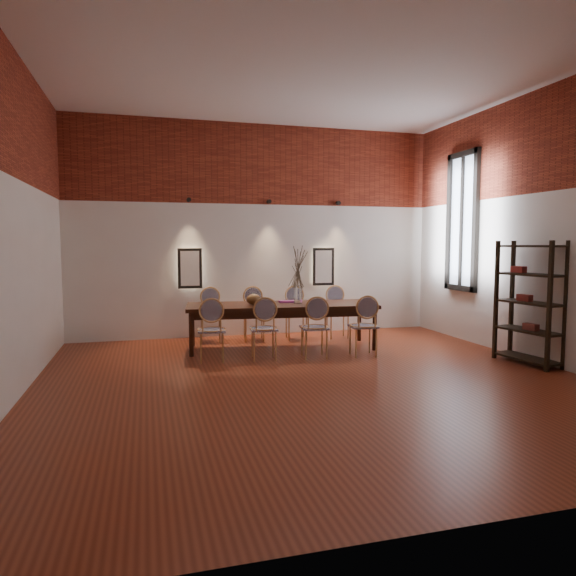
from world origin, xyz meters
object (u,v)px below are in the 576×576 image
object	(u,v)px
chair_far_b	(254,315)
chair_far_d	(338,313)
chair_near_b	(264,329)
book	(287,301)
shelving_rack	(529,303)
vase	(298,295)
chair_near_a	(212,330)
chair_far_a	(210,316)
bowl	(254,299)
dining_table	(282,326)
chair_far_c	(296,314)
chair_near_d	(363,326)
chair_near_c	(314,327)

from	to	relation	value
chair_far_b	chair_far_d	xyz separation A→B (m)	(1.56, -0.17, 0.00)
chair_near_b	chair_far_b	bearing A→B (deg)	90.00
book	shelving_rack	distance (m)	3.78
chair_far_d	vase	size ratio (longest dim) A/B	3.13
chair_near_a	vase	size ratio (longest dim) A/B	3.13
chair_near_a	chair_far_b	size ratio (longest dim) A/B	1.00
chair_far_a	book	world-z (taller)	chair_far_a
chair_far_b	bowl	size ratio (longest dim) A/B	3.92
chair_near_b	bowl	bearing A→B (deg)	96.40
dining_table	chair_far_c	bearing A→B (deg)	63.45
chair_far_c	book	bearing A→B (deg)	64.59
chair_near_b	vase	bearing A→B (deg)	49.47
dining_table	chair_far_d	xyz separation A→B (m)	(1.25, 0.65, 0.09)
bowl	chair_far_b	bearing A→B (deg)	78.07
chair_far_c	bowl	world-z (taller)	chair_far_c
vase	shelving_rack	distance (m)	3.54
vase	book	size ratio (longest dim) A/B	1.15
chair_far_c	chair_near_d	bearing A→B (deg)	116.55
chair_near_a	chair_near_b	xyz separation A→B (m)	(0.78, -0.09, 0.00)
chair_far_d	book	xyz separation A→B (m)	(-1.11, -0.46, 0.30)
chair_near_a	chair_far_b	world-z (taller)	same
vase	chair_near_b	bearing A→B (deg)	-136.82
chair_near_a	vase	world-z (taller)	vase
chair_far_c	bowl	bearing A→B (deg)	43.93
chair_near_a	chair_far_c	xyz separation A→B (m)	(1.73, 1.39, 0.00)
chair_far_c	shelving_rack	size ratio (longest dim) A/B	0.52
chair_near_a	chair_near_b	size ratio (longest dim) A/B	1.00
chair_far_b	book	xyz separation A→B (m)	(0.44, -0.63, 0.30)
chair_far_b	book	bearing A→B (deg)	131.45
dining_table	chair_near_d	world-z (taller)	chair_near_d
dining_table	bowl	world-z (taller)	bowl
vase	shelving_rack	world-z (taller)	shelving_rack
chair_near_b	chair_far_a	distance (m)	1.75
chair_near_d	chair_far_d	world-z (taller)	same
chair_near_b	vase	xyz separation A→B (m)	(0.75, 0.70, 0.43)
book	shelving_rack	bearing A→B (deg)	-36.36
chair_far_b	chair_far_d	distance (m)	1.57
shelving_rack	book	bearing A→B (deg)	135.76
chair_far_d	chair_near_b	bearing A→B (deg)	45.02
chair_near_c	vase	xyz separation A→B (m)	(-0.03, 0.79, 0.43)
chair_near_c	chair_far_d	distance (m)	1.75
chair_near_d	dining_table	bearing A→B (deg)	146.29
vase	book	bearing A→B (deg)	121.52
chair_near_a	chair_far_b	xyz separation A→B (m)	(0.95, 1.47, 0.00)
chair_near_b	book	xyz separation A→B (m)	(0.61, 0.93, 0.30)
chair_far_a	chair_far_d	world-z (taller)	same
chair_near_a	book	xyz separation A→B (m)	(1.39, 0.84, 0.30)
vase	book	distance (m)	0.29
chair_far_c	chair_far_d	distance (m)	0.78
vase	dining_table	bearing A→B (deg)	173.70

